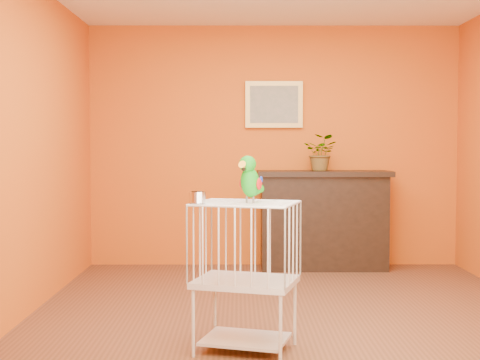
{
  "coord_description": "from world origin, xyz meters",
  "views": [
    {
      "loc": [
        -0.39,
        -5.02,
        1.31
      ],
      "look_at": [
        -0.38,
        -0.87,
        1.09
      ],
      "focal_mm": 50.0,
      "sensor_mm": 36.0,
      "label": 1
    }
  ],
  "objects": [
    {
      "name": "ground",
      "position": [
        0.0,
        0.0,
        0.0
      ],
      "size": [
        4.5,
        4.5,
        0.0
      ],
      "primitive_type": "plane",
      "color": "brown",
      "rests_on": "ground"
    },
    {
      "name": "room_shell",
      "position": [
        0.0,
        0.0,
        1.58
      ],
      "size": [
        4.5,
        4.5,
        4.5
      ],
      "color": "#C35712",
      "rests_on": "ground"
    },
    {
      "name": "console_cabinet",
      "position": [
        0.51,
        2.01,
        0.52
      ],
      "size": [
        1.4,
        0.5,
        1.04
      ],
      "color": "black",
      "rests_on": "ground"
    },
    {
      "name": "potted_plant",
      "position": [
        0.49,
        1.99,
        1.19
      ],
      "size": [
        0.47,
        0.49,
        0.3
      ],
      "primitive_type": "imported",
      "rotation": [
        0.0,
        0.0,
        -0.39
      ],
      "color": "#26722D",
      "rests_on": "console_cabinet"
    },
    {
      "name": "framed_picture",
      "position": [
        0.0,
        2.22,
        1.75
      ],
      "size": [
        0.62,
        0.04,
        0.5
      ],
      "color": "gold",
      "rests_on": "room_shell"
    },
    {
      "name": "birdcage",
      "position": [
        -0.34,
        -0.83,
        0.49
      ],
      "size": [
        0.72,
        0.63,
        0.95
      ],
      "rotation": [
        0.0,
        0.0,
        -0.29
      ],
      "color": "beige",
      "rests_on": "ground"
    },
    {
      "name": "feed_cup",
      "position": [
        -0.64,
        -0.91,
        0.99
      ],
      "size": [
        0.1,
        0.1,
        0.07
      ],
      "primitive_type": "cylinder",
      "color": "silver",
      "rests_on": "birdcage"
    },
    {
      "name": "parrot",
      "position": [
        -0.31,
        -0.86,
        1.1
      ],
      "size": [
        0.19,
        0.26,
        0.3
      ],
      "rotation": [
        0.0,
        0.0,
        -0.5
      ],
      "color": "#59544C",
      "rests_on": "birdcage"
    }
  ]
}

